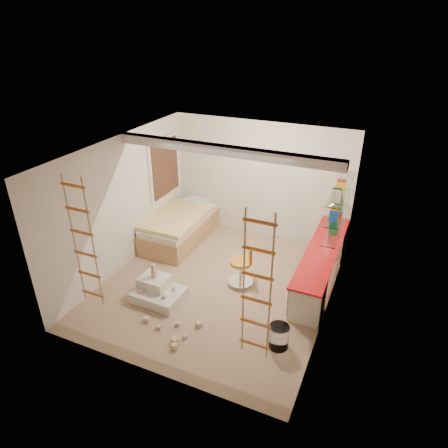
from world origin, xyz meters
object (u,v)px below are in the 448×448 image
at_px(desk, 321,264).
at_px(play_platform, 158,291).
at_px(swivel_chair, 242,270).
at_px(bed, 180,227).

xyz_separation_m(desk, play_platform, (-2.53, -1.64, -0.26)).
bearing_deg(swivel_chair, play_platform, -139.51).
bearing_deg(bed, desk, -6.49).
relative_size(desk, play_platform, 3.25).
distance_m(desk, swivel_chair, 1.47).
bearing_deg(play_platform, swivel_chair, 40.49).
bearing_deg(desk, play_platform, -147.04).
xyz_separation_m(swivel_chair, play_platform, (-1.20, -1.02, -0.15)).
height_order(swivel_chair, play_platform, swivel_chair).
bearing_deg(desk, bed, 173.51).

